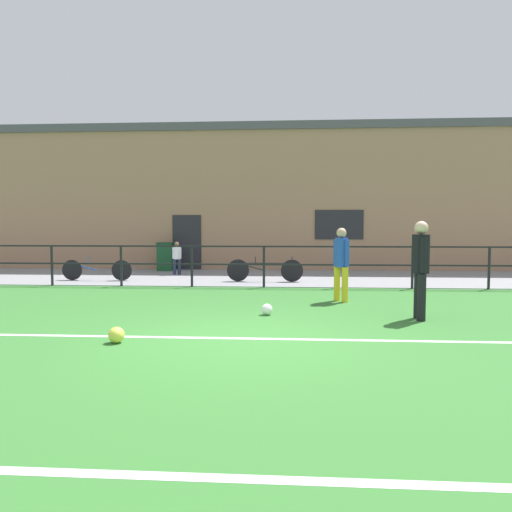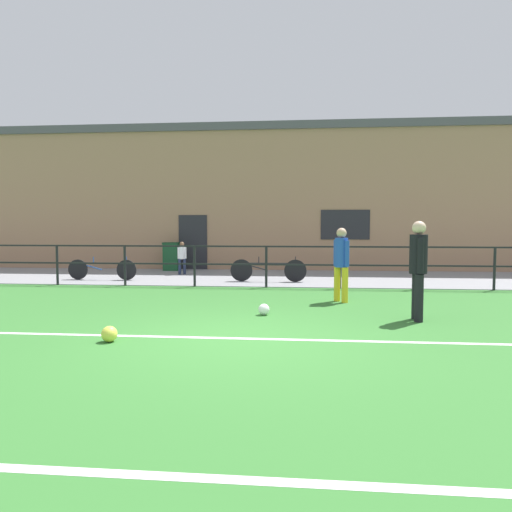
# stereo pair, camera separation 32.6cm
# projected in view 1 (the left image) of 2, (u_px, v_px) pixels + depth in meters

# --- Properties ---
(ground) EXTENTS (60.00, 44.00, 0.04)m
(ground) POSITION_uv_depth(u_px,v_px,m) (244.00, 341.00, 7.06)
(ground) COLOR #33702D
(field_line_touchline) EXTENTS (36.00, 0.11, 0.00)m
(field_line_touchline) POSITION_uv_depth(u_px,v_px,m) (245.00, 338.00, 7.13)
(field_line_touchline) COLOR white
(field_line_touchline) RESTS_ON ground
(field_line_hash) EXTENTS (36.00, 0.11, 0.00)m
(field_line_hash) POSITION_uv_depth(u_px,v_px,m) (193.00, 477.00, 3.20)
(field_line_hash) COLOR white
(field_line_hash) RESTS_ON ground
(pavement_strip) EXTENTS (48.00, 5.00, 0.02)m
(pavement_strip) POSITION_uv_depth(u_px,v_px,m) (268.00, 277.00, 15.53)
(pavement_strip) COLOR gray
(pavement_strip) RESTS_ON ground
(perimeter_fence) EXTENTS (36.07, 0.07, 1.15)m
(perimeter_fence) POSITION_uv_depth(u_px,v_px,m) (264.00, 260.00, 12.99)
(perimeter_fence) COLOR black
(perimeter_fence) RESTS_ON ground
(clubhouse_facade) EXTENTS (28.00, 2.56, 5.59)m
(clubhouse_facade) POSITION_uv_depth(u_px,v_px,m) (271.00, 198.00, 19.03)
(clubhouse_facade) COLOR #A37A5B
(clubhouse_facade) RESTS_ON ground
(player_goalkeeper) EXTENTS (0.31, 0.49, 1.78)m
(player_goalkeeper) POSITION_uv_depth(u_px,v_px,m) (420.00, 264.00, 8.52)
(player_goalkeeper) COLOR black
(player_goalkeeper) RESTS_ON ground
(player_striker) EXTENTS (0.32, 0.37, 1.65)m
(player_striker) POSITION_uv_depth(u_px,v_px,m) (341.00, 260.00, 10.57)
(player_striker) COLOR gold
(player_striker) RESTS_ON ground
(soccer_ball_match) EXTENTS (0.23, 0.23, 0.23)m
(soccer_ball_match) POSITION_uv_depth(u_px,v_px,m) (116.00, 335.00, 6.86)
(soccer_ball_match) COLOR #E5E04C
(soccer_ball_match) RESTS_ON ground
(soccer_ball_spare) EXTENTS (0.21, 0.21, 0.21)m
(soccer_ball_spare) POSITION_uv_depth(u_px,v_px,m) (267.00, 309.00, 9.01)
(soccer_ball_spare) COLOR white
(soccer_ball_spare) RESTS_ON ground
(spectator_child) EXTENTS (0.29, 0.20, 1.12)m
(spectator_child) POSITION_uv_depth(u_px,v_px,m) (177.00, 256.00, 16.22)
(spectator_child) COLOR #232D4C
(spectator_child) RESTS_ON pavement_strip
(bicycle_parked_0) EXTENTS (2.19, 0.04, 0.73)m
(bicycle_parked_0) POSITION_uv_depth(u_px,v_px,m) (97.00, 270.00, 14.55)
(bicycle_parked_0) COLOR black
(bicycle_parked_0) RESTS_ON pavement_strip
(bicycle_parked_2) EXTENTS (2.29, 0.04, 0.76)m
(bicycle_parked_2) POSITION_uv_depth(u_px,v_px,m) (265.00, 270.00, 14.21)
(bicycle_parked_2) COLOR black
(bicycle_parked_2) RESTS_ON pavement_strip
(trash_bin_0) EXTENTS (0.59, 0.50, 1.05)m
(trash_bin_0) POSITION_uv_depth(u_px,v_px,m) (166.00, 256.00, 17.66)
(trash_bin_0) COLOR #194C28
(trash_bin_0) RESTS_ON pavement_strip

